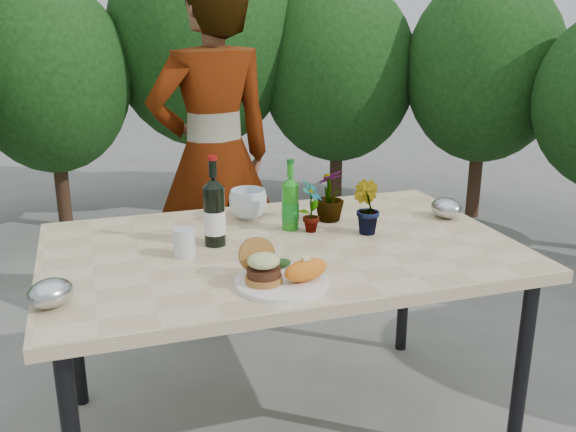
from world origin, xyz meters
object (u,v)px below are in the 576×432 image
object	(u,v)px
dinner_plate	(282,282)
person	(214,158)
patio_table	(281,261)
wine_bottle	(214,213)

from	to	relation	value
dinner_plate	person	world-z (taller)	person
patio_table	wine_bottle	size ratio (longest dim) A/B	5.10
dinner_plate	person	size ratio (longest dim) A/B	0.16
wine_bottle	person	xyz separation A→B (m)	(0.18, 0.88, -0.01)
dinner_plate	wine_bottle	xyz separation A→B (m)	(-0.12, 0.39, 0.11)
patio_table	person	world-z (taller)	person
patio_table	dinner_plate	size ratio (longest dim) A/B	5.71
person	wine_bottle	bearing A→B (deg)	68.14
patio_table	dinner_plate	world-z (taller)	dinner_plate
patio_table	person	distance (m)	0.97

